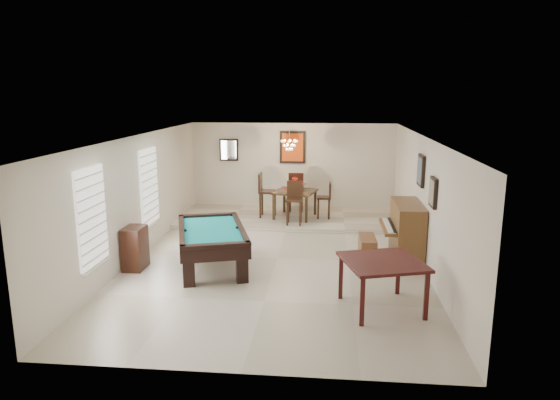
% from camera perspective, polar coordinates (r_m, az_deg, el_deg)
% --- Properties ---
extents(ground_plane, '(6.00, 9.00, 0.02)m').
position_cam_1_polar(ground_plane, '(10.76, -0.31, -6.72)').
color(ground_plane, beige).
extents(wall_back, '(6.00, 0.04, 2.60)m').
position_cam_1_polar(wall_back, '(14.83, 1.45, 3.76)').
color(wall_back, silver).
rests_on(wall_back, ground_plane).
extents(wall_front, '(6.00, 0.04, 2.60)m').
position_cam_1_polar(wall_front, '(6.13, -4.63, -8.77)').
color(wall_front, silver).
rests_on(wall_front, ground_plane).
extents(wall_left, '(0.04, 9.00, 2.60)m').
position_cam_1_polar(wall_left, '(11.12, -15.89, 0.42)').
color(wall_left, silver).
rests_on(wall_left, ground_plane).
extents(wall_right, '(0.04, 9.00, 2.60)m').
position_cam_1_polar(wall_right, '(10.55, 16.12, -0.23)').
color(wall_right, silver).
rests_on(wall_right, ground_plane).
extents(ceiling, '(6.00, 9.00, 0.04)m').
position_cam_1_polar(ceiling, '(10.22, -0.32, 7.25)').
color(ceiling, white).
rests_on(ceiling, wall_back).
extents(dining_step, '(6.00, 2.50, 0.12)m').
position_cam_1_polar(dining_step, '(13.85, 1.05, -2.08)').
color(dining_step, beige).
rests_on(dining_step, ground_plane).
extents(window_left_front, '(0.06, 1.00, 1.70)m').
position_cam_1_polar(window_left_front, '(9.12, -20.71, -1.81)').
color(window_left_front, white).
rests_on(window_left_front, wall_left).
extents(window_left_rear, '(0.06, 1.00, 1.70)m').
position_cam_1_polar(window_left_rear, '(11.64, -14.72, 1.50)').
color(window_left_rear, white).
rests_on(window_left_rear, wall_left).
extents(pool_table, '(1.91, 2.63, 0.79)m').
position_cam_1_polar(pool_table, '(10.23, -7.79, -5.50)').
color(pool_table, black).
rests_on(pool_table, ground_plane).
extents(square_table, '(1.50, 1.50, 0.83)m').
position_cam_1_polar(square_table, '(8.41, 11.53, -9.46)').
color(square_table, black).
rests_on(square_table, ground_plane).
extents(upright_piano, '(0.83, 1.49, 1.24)m').
position_cam_1_polar(upright_piano, '(10.75, 13.50, -3.58)').
color(upright_piano, brown).
rests_on(upright_piano, ground_plane).
extents(piano_bench, '(0.35, 0.86, 0.47)m').
position_cam_1_polar(piano_bench, '(10.85, 9.95, -5.39)').
color(piano_bench, brown).
rests_on(piano_bench, ground_plane).
extents(apothecary_chest, '(0.38, 0.57, 0.86)m').
position_cam_1_polar(apothecary_chest, '(10.45, -16.25, -5.29)').
color(apothecary_chest, black).
rests_on(apothecary_chest, ground_plane).
extents(dining_table, '(1.25, 1.25, 0.86)m').
position_cam_1_polar(dining_table, '(13.62, 1.71, -0.21)').
color(dining_table, black).
rests_on(dining_table, dining_step).
extents(flower_vase, '(0.16, 0.16, 0.26)m').
position_cam_1_polar(flower_vase, '(13.51, 1.73, 2.12)').
color(flower_vase, red).
rests_on(flower_vase, dining_table).
extents(dining_chair_south, '(0.41, 0.41, 1.11)m').
position_cam_1_polar(dining_chair_south, '(12.87, 1.63, -0.38)').
color(dining_chair_south, black).
rests_on(dining_chair_south, dining_step).
extents(dining_chair_north, '(0.44, 0.44, 1.14)m').
position_cam_1_polar(dining_chair_north, '(14.30, 1.85, 0.97)').
color(dining_chair_north, black).
rests_on(dining_chair_north, dining_step).
extents(dining_chair_west, '(0.46, 0.46, 1.21)m').
position_cam_1_polar(dining_chair_west, '(13.63, -1.42, 0.55)').
color(dining_chair_west, black).
rests_on(dining_chair_west, dining_step).
extents(dining_chair_east, '(0.37, 0.37, 0.98)m').
position_cam_1_polar(dining_chair_east, '(13.58, 5.02, -0.04)').
color(dining_chair_east, black).
rests_on(dining_chair_east, dining_step).
extents(chandelier, '(0.44, 0.44, 0.60)m').
position_cam_1_polar(chandelier, '(13.43, 1.07, 6.74)').
color(chandelier, '#FFE5B2').
rests_on(chandelier, ceiling).
extents(back_painting, '(0.75, 0.06, 0.95)m').
position_cam_1_polar(back_painting, '(14.71, 1.45, 6.05)').
color(back_painting, '#D84C14').
rests_on(back_painting, wall_back).
extents(back_mirror, '(0.55, 0.06, 0.65)m').
position_cam_1_polar(back_mirror, '(14.97, -5.86, 5.72)').
color(back_mirror, white).
rests_on(back_mirror, wall_back).
extents(right_picture_upper, '(0.06, 0.55, 0.65)m').
position_cam_1_polar(right_picture_upper, '(10.72, 15.82, 3.26)').
color(right_picture_upper, slate).
rests_on(right_picture_upper, wall_right).
extents(right_picture_lower, '(0.06, 0.45, 0.55)m').
position_cam_1_polar(right_picture_lower, '(9.50, 17.10, 0.83)').
color(right_picture_lower, gray).
rests_on(right_picture_lower, wall_right).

